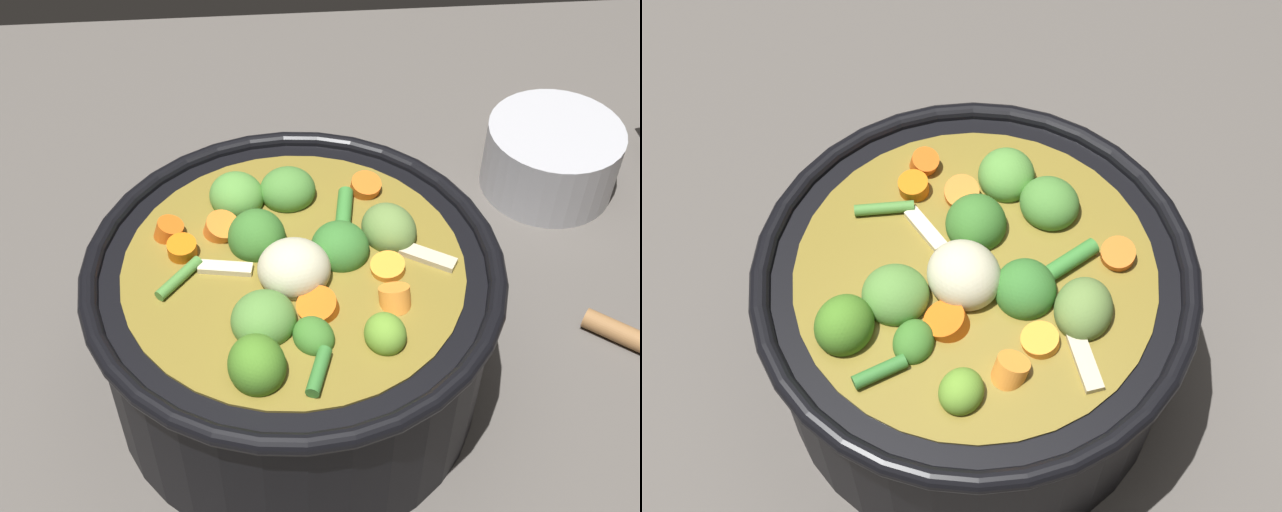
% 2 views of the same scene
% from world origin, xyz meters
% --- Properties ---
extents(ground_plane, '(1.10, 1.10, 0.00)m').
position_xyz_m(ground_plane, '(0.00, 0.00, 0.00)').
color(ground_plane, '#514C47').
extents(cooking_pot, '(0.29, 0.29, 0.16)m').
position_xyz_m(cooking_pot, '(-0.00, 0.00, 0.07)').
color(cooking_pot, black).
rests_on(cooking_pot, ground_plane).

